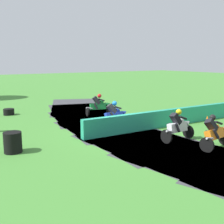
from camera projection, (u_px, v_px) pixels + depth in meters
ground_plane at (121, 133)px, 13.52m from camera, size 120.00×120.00×0.00m
track_asphalt at (134, 131)px, 13.90m from camera, size 7.79×25.89×0.01m
safety_barrier at (197, 114)px, 16.12m from camera, size 14.68×0.91×0.90m
motorcycle_lead_green at (99, 105)px, 17.77m from camera, size 1.71×1.02×1.42m
motorcycle_chase_blue at (115, 114)px, 14.87m from camera, size 1.70×0.86×1.43m
motorcycle_trailing_white at (178, 126)px, 12.26m from camera, size 1.68×0.70×1.42m
motorcycle_fourth_orange at (215, 132)px, 11.26m from camera, size 1.68×0.94×1.42m
tire_stack_near at (9, 112)px, 18.03m from camera, size 0.68×0.68×0.40m
tire_stack_mid_a at (13, 142)px, 10.67m from camera, size 0.68×0.68×0.80m
traffic_cone at (207, 119)px, 15.62m from camera, size 0.28×0.28×0.44m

